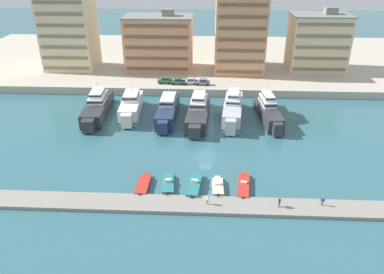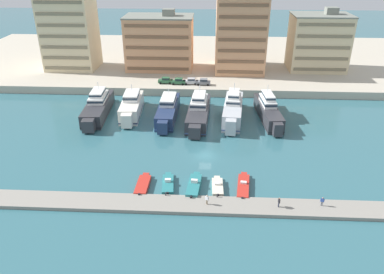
{
  "view_description": "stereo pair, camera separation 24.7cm",
  "coord_description": "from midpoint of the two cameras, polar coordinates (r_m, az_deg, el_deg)",
  "views": [
    {
      "loc": [
        0.49,
        -65.11,
        37.12
      ],
      "look_at": [
        -2.86,
        3.12,
        2.5
      ],
      "focal_mm": 35.0,
      "sensor_mm": 36.0,
      "label": 1
    },
    {
      "loc": [
        0.73,
        -65.1,
        37.12
      ],
      "look_at": [
        -2.86,
        3.12,
        2.5
      ],
      "focal_mm": 35.0,
      "sensor_mm": 36.0,
      "label": 2
    }
  ],
  "objects": [
    {
      "name": "motorboat_red_far_left",
      "position": [
        65.88,
        -7.38,
        -7.26
      ],
      "size": [
        2.16,
        6.82,
        0.85
      ],
      "color": "red",
      "rests_on": "ground"
    },
    {
      "name": "yacht_charcoal_far_left",
      "position": [
        95.31,
        -14.08,
        4.52
      ],
      "size": [
        6.08,
        21.61,
        7.65
      ],
      "color": "#333338",
      "rests_on": "ground"
    },
    {
      "name": "bollard_west",
      "position": [
        62.43,
        -3.94,
        -8.62
      ],
      "size": [
        0.2,
        0.2,
        0.61
      ],
      "color": "#2D2D33",
      "rests_on": "pier_dock"
    },
    {
      "name": "car_grey_center_left",
      "position": [
        107.41,
        1.81,
        8.43
      ],
      "size": [
        4.13,
        1.97,
        1.8
      ],
      "color": "slate",
      "rests_on": "quay_promenade"
    },
    {
      "name": "apartment_block_far_left",
      "position": [
        127.41,
        -18.08,
        15.05
      ],
      "size": [
        15.72,
        12.8,
        25.0
      ],
      "color": "beige",
      "rests_on": "quay_promenade"
    },
    {
      "name": "apartment_block_left",
      "position": [
        121.89,
        -4.89,
        14.15
      ],
      "size": [
        21.09,
        12.4,
        18.46
      ],
      "color": "tan",
      "rests_on": "quay_promenade"
    },
    {
      "name": "pedestrian_mid_deck",
      "position": [
        63.17,
        19.35,
        -9.16
      ],
      "size": [
        0.58,
        0.35,
        1.59
      ],
      "color": "#4C515B",
      "rests_on": "pier_dock"
    },
    {
      "name": "yacht_ivory_left",
      "position": [
        93.8,
        -9.12,
        4.65
      ],
      "size": [
        5.31,
        17.59,
        7.09
      ],
      "color": "silver",
      "rests_on": "ground"
    },
    {
      "name": "apartment_block_center_left",
      "position": [
        126.92,
        18.73,
        13.53
      ],
      "size": [
        17.65,
        12.54,
        19.04
      ],
      "color": "beige",
      "rests_on": "quay_promenade"
    },
    {
      "name": "motorboat_teal_left",
      "position": [
        65.81,
        -3.58,
        -7.12
      ],
      "size": [
        2.41,
        6.68,
        1.23
      ],
      "color": "teal",
      "rests_on": "ground"
    },
    {
      "name": "car_silver_mid_left",
      "position": [
        107.96,
        -0.1,
        8.54
      ],
      "size": [
        4.17,
        2.07,
        1.8
      ],
      "color": "#B7BCC1",
      "rests_on": "quay_promenade"
    },
    {
      "name": "motorboat_cream_center_left",
      "position": [
        65.06,
        4.01,
        -7.57
      ],
      "size": [
        1.97,
        5.99,
        1.12
      ],
      "color": "beige",
      "rests_on": "ground"
    },
    {
      "name": "yacht_navy_mid_left",
      "position": [
        91.01,
        -3.61,
        4.14
      ],
      "size": [
        4.49,
        19.89,
        6.77
      ],
      "color": "navy",
      "rests_on": "ground"
    },
    {
      "name": "yacht_charcoal_center_left",
      "position": [
        89.79,
        1.09,
        3.97
      ],
      "size": [
        5.6,
        21.8,
        7.75
      ],
      "color": "#333338",
      "rests_on": "ground"
    },
    {
      "name": "pedestrian_far_side",
      "position": [
        60.0,
        2.41,
        -9.4
      ],
      "size": [
        0.59,
        0.45,
        1.74
      ],
      "color": "#7A6B56",
      "rests_on": "pier_dock"
    },
    {
      "name": "bollard_west_mid",
      "position": [
        62.07,
        3.97,
        -8.86
      ],
      "size": [
        0.2,
        0.2,
        0.61
      ],
      "color": "#2D2D33",
      "rests_on": "pier_dock"
    },
    {
      "name": "car_green_left",
      "position": [
        107.96,
        -2.01,
        8.52
      ],
      "size": [
        4.12,
        1.95,
        1.8
      ],
      "color": "#2D6642",
      "rests_on": "quay_promenade"
    },
    {
      "name": "apartment_block_mid_left",
      "position": [
        120.87,
        7.41,
        15.45
      ],
      "size": [
        15.22,
        17.6,
        24.73
      ],
      "color": "tan",
      "rests_on": "quay_promenade"
    },
    {
      "name": "pedestrian_near_edge",
      "position": [
        60.97,
        13.23,
        -9.54
      ],
      "size": [
        0.28,
        0.68,
        1.76
      ],
      "color": "#282D3D",
      "rests_on": "pier_dock"
    },
    {
      "name": "motorboat_teal_mid_left",
      "position": [
        64.89,
        0.43,
        -7.43
      ],
      "size": [
        2.57,
        7.71,
        1.62
      ],
      "color": "teal",
      "rests_on": "ground"
    },
    {
      "name": "pier_dock",
      "position": [
        60.84,
        1.85,
        -10.38
      ],
      "size": [
        120.0,
        4.46,
        0.61
      ],
      "primitive_type": "cube",
      "color": "gray",
      "rests_on": "ground"
    },
    {
      "name": "quay_promenade",
      "position": [
        137.79,
        2.71,
        11.69
      ],
      "size": [
        180.0,
        70.0,
        2.19
      ],
      "primitive_type": "cube",
      "color": "#BCB29E",
      "rests_on": "ground"
    },
    {
      "name": "motorboat_red_center",
      "position": [
        65.66,
        7.92,
        -7.43
      ],
      "size": [
        2.66,
        8.17,
        1.12
      ],
      "color": "red",
      "rests_on": "ground"
    },
    {
      "name": "yacht_charcoal_center_right",
      "position": [
        91.94,
        11.62,
        4.0
      ],
      "size": [
        5.31,
        20.42,
        7.83
      ],
      "color": "#333338",
      "rests_on": "ground"
    },
    {
      "name": "car_green_far_left",
      "position": [
        108.91,
        -3.99,
        8.64
      ],
      "size": [
        4.12,
        1.97,
        1.8
      ],
      "color": "#2D6642",
      "rests_on": "quay_promenade"
    },
    {
      "name": "yacht_silver_center",
      "position": [
        90.62,
        6.34,
        4.21
      ],
      "size": [
        5.82,
        19.91,
        8.28
      ],
      "color": "silver",
      "rests_on": "ground"
    },
    {
      "name": "ground_plane",
      "position": [
        74.95,
        2.15,
        -2.83
      ],
      "size": [
        400.0,
        400.0,
        0.0
      ],
      "primitive_type": "plane",
      "color": "#336670"
    }
  ]
}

